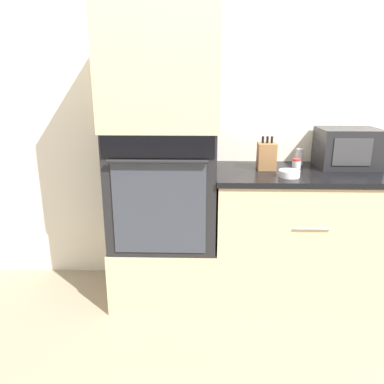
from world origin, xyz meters
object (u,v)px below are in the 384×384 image
knife_block (266,156)px  bowl (289,174)px  condiment_jar_mid (296,164)px  microwave (348,148)px  wall_oven (164,186)px  condiment_jar_near (299,157)px

knife_block → bowl: 0.24m
bowl → condiment_jar_mid: size_ratio=1.95×
microwave → knife_block: bearing=-171.5°
wall_oven → bowl: size_ratio=5.94×
condiment_jar_near → knife_block: bearing=-150.3°
bowl → condiment_jar_near: bearing=67.6°
condiment_jar_near → microwave: bearing=-11.6°
knife_block → condiment_jar_near: size_ratio=1.95×
knife_block → condiment_jar_mid: 0.22m
condiment_jar_mid → wall_oven: bearing=-174.9°
condiment_jar_mid → knife_block: bearing=-172.0°
knife_block → bowl: bearing=-62.0°
microwave → condiment_jar_mid: microwave is taller
condiment_jar_near → condiment_jar_mid: 0.13m
wall_oven → condiment_jar_near: wall_oven is taller
condiment_jar_near → condiment_jar_mid: bearing=-111.5°
condiment_jar_near → wall_oven: bearing=-168.2°
microwave → condiment_jar_near: (-0.30, 0.06, -0.08)m
wall_oven → microwave: 1.28m
microwave → knife_block: microwave is taller
condiment_jar_mid → microwave: bearing=8.7°
bowl → condiment_jar_near: (0.15, 0.35, 0.03)m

